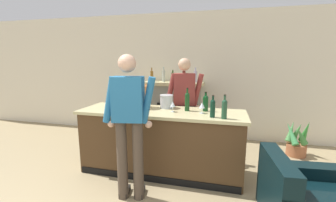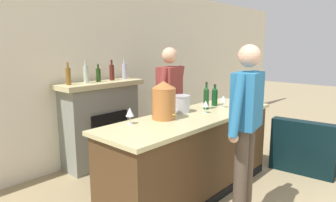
# 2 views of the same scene
# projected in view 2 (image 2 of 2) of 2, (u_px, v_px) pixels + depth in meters

# --- Properties ---
(wall_back_panel) EXTENTS (12.00, 0.07, 2.75)m
(wall_back_panel) POSITION_uv_depth(u_px,v_px,m) (91.00, 73.00, 4.56)
(wall_back_panel) COLOR #ECE2C8
(wall_back_panel) RESTS_ON ground_plane
(bar_counter) EXTENTS (2.49, 0.77, 0.98)m
(bar_counter) POSITION_uv_depth(u_px,v_px,m) (193.00, 155.00, 3.60)
(bar_counter) COLOR #49311B
(bar_counter) RESTS_ON ground_plane
(fireplace_stone) EXTENTS (1.29, 0.52, 1.58)m
(fireplace_stone) POSITION_uv_depth(u_px,v_px,m) (101.00, 122.00, 4.50)
(fireplace_stone) COLOR gray
(fireplace_stone) RESTS_ON ground_plane
(armchair_black) EXTENTS (0.98, 0.93, 0.75)m
(armchair_black) POSITION_uv_depth(u_px,v_px,m) (307.00, 150.00, 4.44)
(armchair_black) COLOR black
(armchair_black) RESTS_ON ground_plane
(potted_plant_corner) EXTENTS (0.45, 0.45, 0.68)m
(potted_plant_corner) POSITION_uv_depth(u_px,v_px,m) (213.00, 121.00, 6.05)
(potted_plant_corner) COLOR #A25E3C
(potted_plant_corner) RESTS_ON ground_plane
(person_customer) EXTENTS (0.65, 0.36, 1.79)m
(person_customer) POSITION_uv_depth(u_px,v_px,m) (245.00, 129.00, 2.87)
(person_customer) COLOR #4A3D31
(person_customer) RESTS_ON ground_plane
(person_bartender) EXTENTS (0.65, 0.36, 1.76)m
(person_bartender) POSITION_uv_depth(u_px,v_px,m) (170.00, 106.00, 4.07)
(person_bartender) COLOR #402E3D
(person_bartender) RESTS_ON ground_plane
(copper_dispenser) EXTENTS (0.27, 0.30, 0.42)m
(copper_dispenser) POSITION_uv_depth(u_px,v_px,m) (164.00, 100.00, 3.29)
(copper_dispenser) COLOR #B16833
(copper_dispenser) RESTS_ON bar_counter
(ice_bucket_steel) EXTENTS (0.21, 0.21, 0.21)m
(ice_bucket_steel) POSITION_uv_depth(u_px,v_px,m) (181.00, 104.00, 3.65)
(ice_bucket_steel) COLOR silver
(ice_bucket_steel) RESTS_ON bar_counter
(wine_bottle_rose_blush) EXTENTS (0.07, 0.07, 0.32)m
(wine_bottle_rose_blush) POSITION_uv_depth(u_px,v_px,m) (251.00, 96.00, 3.99)
(wine_bottle_rose_blush) COLOR #1E452E
(wine_bottle_rose_blush) RESTS_ON bar_counter
(wine_bottle_cabernet_heavy) EXTENTS (0.07, 0.07, 0.30)m
(wine_bottle_cabernet_heavy) POSITION_uv_depth(u_px,v_px,m) (242.00, 98.00, 3.91)
(wine_bottle_cabernet_heavy) COLOR #0D2F20
(wine_bottle_cabernet_heavy) RESTS_ON bar_counter
(wine_bottle_burgundy_dark) EXTENTS (0.07, 0.07, 0.35)m
(wine_bottle_burgundy_dark) POSITION_uv_depth(u_px,v_px,m) (206.00, 97.00, 3.81)
(wine_bottle_burgundy_dark) COLOR #153E1A
(wine_bottle_burgundy_dark) RESTS_ON bar_counter
(wine_bottle_riesling_slim) EXTENTS (0.08, 0.08, 0.29)m
(wine_bottle_riesling_slim) POSITION_uv_depth(u_px,v_px,m) (215.00, 96.00, 4.04)
(wine_bottle_riesling_slim) COLOR #0E3D1A
(wine_bottle_riesling_slim) RESTS_ON bar_counter
(wine_glass_mid_counter) EXTENTS (0.08, 0.08, 0.15)m
(wine_glass_mid_counter) POSITION_uv_depth(u_px,v_px,m) (206.00, 104.00, 3.60)
(wine_glass_mid_counter) COLOR silver
(wine_glass_mid_counter) RESTS_ON bar_counter
(wine_glass_front_right) EXTENTS (0.08, 0.08, 0.16)m
(wine_glass_front_right) POSITION_uv_depth(u_px,v_px,m) (223.00, 99.00, 3.92)
(wine_glass_front_right) COLOR silver
(wine_glass_front_right) RESTS_ON bar_counter
(wine_glass_back_row) EXTENTS (0.09, 0.09, 0.18)m
(wine_glass_back_row) POSITION_uv_depth(u_px,v_px,m) (130.00, 112.00, 3.09)
(wine_glass_back_row) COLOR silver
(wine_glass_back_row) RESTS_ON bar_counter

